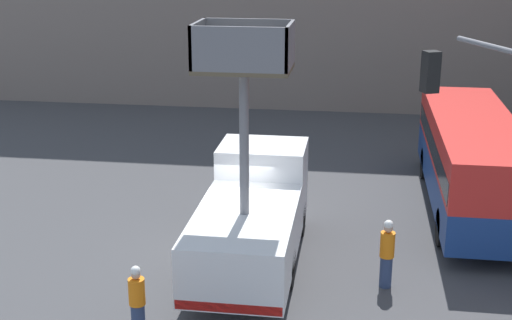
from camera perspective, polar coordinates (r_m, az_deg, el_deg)
ground_plane at (r=20.88m, az=-2.27°, el=-7.53°), size 120.00×120.00×0.00m
utility_truck at (r=19.78m, az=-0.30°, el=-4.14°), size 2.59×6.97×6.88m
city_bus at (r=24.57m, az=16.86°, el=0.29°), size 2.61×10.09×3.15m
traffic_light_pole at (r=17.38m, az=19.51°, el=2.14°), size 3.21×2.96×6.78m
road_worker_near_truck at (r=16.79m, az=-9.48°, el=-11.09°), size 0.38×0.38×1.76m
road_worker_directing at (r=18.97m, az=10.43°, el=-7.37°), size 0.38×0.38×1.88m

